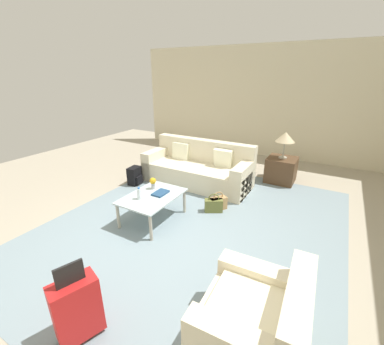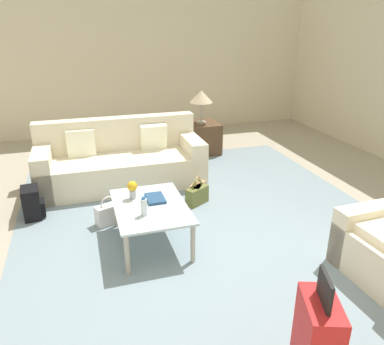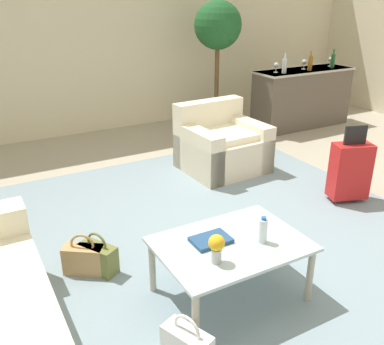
{
  "view_description": "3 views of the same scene",
  "coord_description": "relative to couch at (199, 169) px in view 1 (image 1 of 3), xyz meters",
  "views": [
    {
      "loc": [
        2.57,
        1.96,
        2.34
      ],
      "look_at": [
        -0.51,
        0.19,
        0.96
      ],
      "focal_mm": 24.0,
      "sensor_mm": 36.0,
      "label": 1
    },
    {
      "loc": [
        3.13,
        -1.12,
        2.27
      ],
      "look_at": [
        -0.43,
        -0.03,
        0.77
      ],
      "focal_mm": 35.0,
      "sensor_mm": 36.0,
      "label": 2
    },
    {
      "loc": [
        -1.91,
        -2.64,
        2.11
      ],
      "look_at": [
        -0.32,
        0.22,
        0.72
      ],
      "focal_mm": 40.0,
      "sensor_mm": 36.0,
      "label": 3
    }
  ],
  "objects": [
    {
      "name": "handbag_white",
      "position": [
        1.22,
        -0.3,
        -0.19
      ],
      "size": [
        0.25,
        0.35,
        0.36
      ],
      "color": "white",
      "rests_on": "ground"
    },
    {
      "name": "suitcase_red",
      "position": [
        3.8,
        0.8,
        0.04
      ],
      "size": [
        0.45,
        0.34,
        0.85
      ],
      "color": "red",
      "rests_on": "ground"
    },
    {
      "name": "side_table",
      "position": [
        -1.0,
        1.6,
        -0.03
      ],
      "size": [
        0.63,
        0.63,
        0.56
      ],
      "primitive_type": "cube",
      "color": "#513823",
      "rests_on": "ground"
    },
    {
      "name": "couch",
      "position": [
        0.0,
        0.0,
        0.0
      ],
      "size": [
        0.95,
        2.38,
        0.94
      ],
      "color": "beige",
      "rests_on": "ground"
    },
    {
      "name": "flower_vase",
      "position": [
        1.58,
        -0.05,
        0.27
      ],
      "size": [
        0.11,
        0.11,
        0.21
      ],
      "color": "#B2B7BC",
      "rests_on": "coffee_table"
    },
    {
      "name": "area_rug",
      "position": [
        1.6,
        0.8,
        -0.31
      ],
      "size": [
        5.2,
        4.4,
        0.01
      ],
      "primitive_type": "cube",
      "color": "gray",
      "rests_on": "ground"
    },
    {
      "name": "handbag_olive",
      "position": [
        1.04,
        0.87,
        -0.19
      ],
      "size": [
        0.28,
        0.35,
        0.36
      ],
      "color": "olive",
      "rests_on": "ground"
    },
    {
      "name": "coffee_table_book",
      "position": [
        1.68,
        0.18,
        0.16
      ],
      "size": [
        0.28,
        0.19,
        0.03
      ],
      "primitive_type": "cube",
      "rotation": [
        0.0,
        0.0,
        0.0
      ],
      "color": "navy",
      "rests_on": "coffee_table"
    },
    {
      "name": "water_bottle",
      "position": [
        2.0,
        0.0,
        0.24
      ],
      "size": [
        0.06,
        0.06,
        0.2
      ],
      "color": "silver",
      "rests_on": "coffee_table"
    },
    {
      "name": "table_lamp",
      "position": [
        -1.0,
        1.6,
        0.71
      ],
      "size": [
        0.42,
        0.42,
        0.59
      ],
      "color": "#ADA899",
      "rests_on": "side_table"
    },
    {
      "name": "armchair",
      "position": [
        3.1,
        2.27,
        -0.02
      ],
      "size": [
        0.99,
        0.91,
        0.83
      ],
      "color": "beige",
      "rests_on": "ground"
    },
    {
      "name": "wall_left",
      "position": [
        -2.86,
        0.6,
        1.23
      ],
      "size": [
        0.12,
        8.0,
        3.1
      ],
      "primitive_type": "cube",
      "color": "beige",
      "rests_on": "ground"
    },
    {
      "name": "ground_plane",
      "position": [
        2.2,
        0.6,
        -0.32
      ],
      "size": [
        12.0,
        12.0,
        0.0
      ],
      "primitive_type": "plane",
      "color": "#A89E89"
    },
    {
      "name": "handbag_tan",
      "position": [
        0.94,
        0.91,
        -0.19
      ],
      "size": [
        0.34,
        0.3,
        0.36
      ],
      "color": "tan",
      "rests_on": "ground"
    },
    {
      "name": "coffee_table",
      "position": [
        1.8,
        0.1,
        0.09
      ],
      "size": [
        1.05,
        0.75,
        0.46
      ],
      "color": "silver",
      "rests_on": "ground"
    },
    {
      "name": "backpack_black",
      "position": [
        0.8,
        -1.19,
        -0.12
      ],
      "size": [
        0.32,
        0.27,
        0.4
      ],
      "color": "black",
      "rests_on": "ground"
    }
  ]
}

